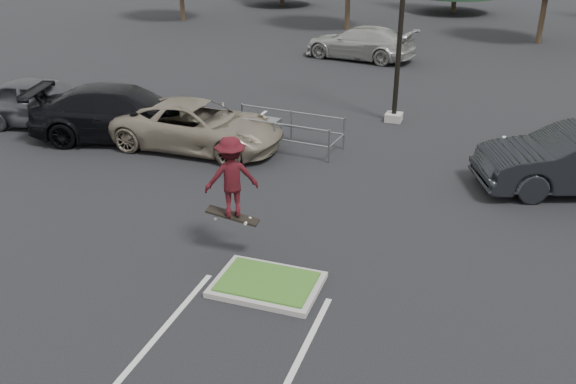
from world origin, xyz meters
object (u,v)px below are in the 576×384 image
(car_l_black, at_px, (122,113))
(car_l_grey, at_px, (44,102))
(car_far_silver, at_px, (361,43))
(car_l_tan, at_px, (198,126))
(skateboarder, at_px, (231,177))
(cart_corral, at_px, (271,126))

(car_l_black, xyz_separation_m, car_l_grey, (-3.50, 0.31, -0.03))
(car_l_grey, height_order, car_far_silver, car_l_grey)
(car_l_grey, relative_size, car_far_silver, 0.88)
(car_l_tan, height_order, car_l_black, car_l_black)
(car_l_tan, height_order, car_far_silver, car_far_silver)
(car_l_tan, distance_m, car_far_silver, 15.13)
(car_l_grey, bearing_deg, car_l_tan, -102.44)
(car_l_black, bearing_deg, car_l_tan, -106.60)
(car_l_tan, distance_m, car_l_grey, 6.40)
(skateboarder, height_order, car_l_black, skateboarder)
(car_l_tan, bearing_deg, skateboarder, -146.59)
(car_l_black, bearing_deg, cart_corral, -94.96)
(cart_corral, distance_m, car_l_tan, 2.41)
(cart_corral, relative_size, car_l_black, 0.63)
(car_l_black, distance_m, car_far_silver, 15.77)
(car_l_tan, height_order, car_l_grey, car_l_grey)
(cart_corral, bearing_deg, car_l_grey, -169.42)
(cart_corral, distance_m, car_l_grey, 8.60)
(cart_corral, height_order, car_l_tan, car_l_tan)
(skateboarder, relative_size, car_l_black, 0.32)
(car_far_silver, bearing_deg, car_l_grey, -19.76)
(car_l_grey, bearing_deg, cart_corral, -94.76)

